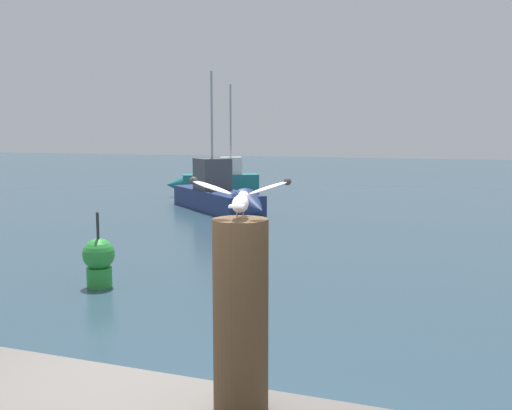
{
  "coord_description": "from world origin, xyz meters",
  "views": [
    {
      "loc": [
        2.01,
        -3.3,
        2.71
      ],
      "look_at": [
        0.79,
        -0.03,
        2.28
      ],
      "focal_mm": 41.46,
      "sensor_mm": 36.0,
      "label": 1
    }
  ],
  "objects": [
    {
      "name": "mooring_post",
      "position": [
        0.79,
        -0.28,
        1.67
      ],
      "size": [
        0.32,
        0.32,
        1.11
      ],
      "primitive_type": "cylinder",
      "color": "#4C3823",
      "rests_on": "harbor_quay"
    },
    {
      "name": "seagull",
      "position": [
        0.79,
        -0.28,
        2.35
      ],
      "size": [
        0.55,
        0.39,
        0.24
      ],
      "color": "tan",
      "rests_on": "mooring_post"
    },
    {
      "name": "boat_teal",
      "position": [
        -8.36,
        19.42,
        0.59
      ],
      "size": [
        3.84,
        2.67,
        4.69
      ],
      "color": "#1E7075",
      "rests_on": "ground_plane"
    },
    {
      "name": "boat_navy",
      "position": [
        -6.01,
        14.94,
        0.52
      ],
      "size": [
        5.21,
        4.87,
        4.99
      ],
      "color": "navy",
      "rests_on": "ground_plane"
    },
    {
      "name": "channel_buoy",
      "position": [
        -4.12,
        5.24,
        0.48
      ],
      "size": [
        0.56,
        0.56,
        1.33
      ],
      "color": "green",
      "rests_on": "ground_plane"
    }
  ]
}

